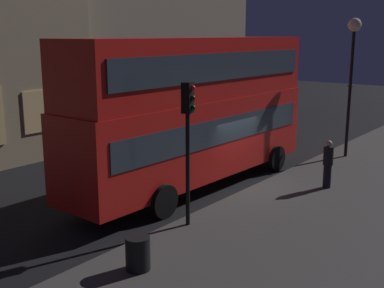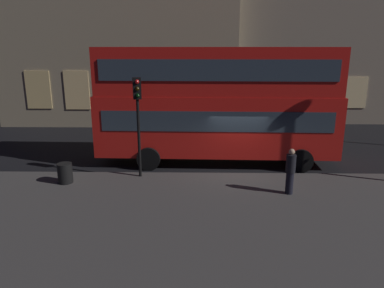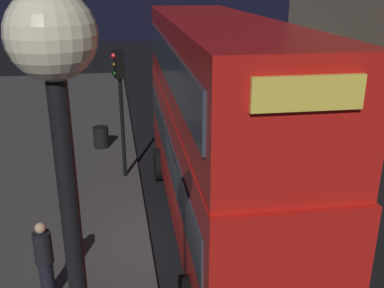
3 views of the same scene
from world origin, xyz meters
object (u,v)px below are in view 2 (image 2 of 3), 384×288
double_decker_bus (217,100)px  pedestrian (290,171)px  traffic_light_near_kerb (138,107)px  litter_bin (65,173)px

double_decker_bus → pedestrian: 5.17m
traffic_light_near_kerb → litter_bin: (-2.89, -0.79, -2.55)m
double_decker_bus → traffic_light_near_kerb: size_ratio=2.72×
litter_bin → pedestrian: bearing=-6.2°
double_decker_bus → traffic_light_near_kerb: double_decker_bus is taller
traffic_light_near_kerb → litter_bin: 3.94m
pedestrian → litter_bin: (-8.71, 0.95, -0.49)m
pedestrian → traffic_light_near_kerb: bearing=121.4°
pedestrian → litter_bin: size_ratio=2.14×
traffic_light_near_kerb → litter_bin: bearing=-178.7°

